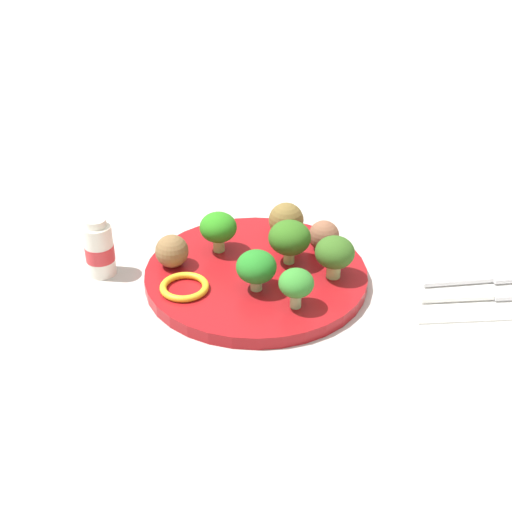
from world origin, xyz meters
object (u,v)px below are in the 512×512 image
object	(u,v)px
meatball_mid_right	(286,220)
knife	(485,296)
broccoli_floret_far_rim	(296,284)
fork	(475,279)
broccoli_floret_back_left	(335,253)
napkin	(473,291)
yogurt_bottle	(99,249)
plate	(256,275)
meatball_center	(172,251)
broccoli_floret_front_left	(252,267)
meatball_near_rim	(324,236)
broccoli_floret_mid_left	(290,238)
broccoli_floret_front_right	(218,228)
pepper_ring_front_right	(184,287)

from	to	relation	value
meatball_mid_right	knife	bearing A→B (deg)	-29.91
broccoli_floret_far_rim	fork	size ratio (longest dim) A/B	0.40
broccoli_floret_back_left	napkin	bearing A→B (deg)	-4.49
fork	yogurt_bottle	size ratio (longest dim) A/B	1.54
broccoli_floret_back_left	broccoli_floret_far_rim	bearing A→B (deg)	-128.48
plate	meatball_center	xyz separation A→B (m)	(-0.11, 0.01, 0.03)
plate	knife	xyz separation A→B (m)	(0.28, -0.05, -0.00)
plate	broccoli_floret_front_left	world-z (taller)	broccoli_floret_front_left
yogurt_bottle	meatball_near_rim	bearing A→B (deg)	6.19
napkin	knife	xyz separation A→B (m)	(0.01, -0.02, 0.00)
broccoli_floret_front_left	meatball_mid_right	distance (m)	0.14
plate	broccoli_floret_mid_left	distance (m)	0.06
broccoli_floret_far_rim	broccoli_floret_back_left	distance (m)	0.08
meatball_near_rim	fork	bearing A→B (deg)	-18.31
broccoli_floret_mid_left	knife	xyz separation A→B (m)	(0.23, -0.07, -0.04)
meatball_center	yogurt_bottle	world-z (taller)	yogurt_bottle
broccoli_floret_mid_left	broccoli_floret_far_rim	bearing A→B (deg)	-88.42
broccoli_floret_back_left	yogurt_bottle	size ratio (longest dim) A/B	0.69
broccoli_floret_front_right	meatball_mid_right	distance (m)	0.10
knife	fork	bearing A→B (deg)	92.66
plate	broccoli_floret_front_right	size ratio (longest dim) A/B	5.16
plate	broccoli_floret_far_rim	bearing A→B (deg)	-60.70
pepper_ring_front_right	fork	distance (m)	0.36
plate	meatball_mid_right	world-z (taller)	meatball_mid_right
plate	yogurt_bottle	bearing A→B (deg)	174.61
broccoli_floret_front_right	yogurt_bottle	xyz separation A→B (m)	(-0.15, -0.03, -0.01)
broccoli_floret_mid_left	yogurt_bottle	world-z (taller)	yogurt_bottle
plate	broccoli_floret_far_rim	distance (m)	0.10
meatball_mid_right	pepper_ring_front_right	bearing A→B (deg)	-134.20
broccoli_floret_front_right	fork	distance (m)	0.33
plate	broccoli_floret_mid_left	size ratio (longest dim) A/B	4.85
fork	knife	xyz separation A→B (m)	(0.00, -0.04, -0.00)
napkin	fork	bearing A→B (deg)	70.80
meatball_center	broccoli_floret_back_left	bearing A→B (deg)	-7.85
plate	knife	size ratio (longest dim) A/B	1.92
broccoli_floret_front_left	pepper_ring_front_right	xyz separation A→B (m)	(-0.08, -0.00, -0.03)
broccoli_floret_back_left	napkin	distance (m)	0.18
broccoli_floret_front_left	yogurt_bottle	distance (m)	0.20
meatball_mid_right	napkin	world-z (taller)	meatball_mid_right
broccoli_floret_far_rim	meatball_center	distance (m)	0.18
broccoli_floret_front_right	napkin	bearing A→B (deg)	-13.81
meatball_center	knife	world-z (taller)	meatball_center
pepper_ring_front_right	knife	distance (m)	0.36
broccoli_floret_mid_left	broccoli_floret_far_rim	size ratio (longest dim) A/B	1.18
broccoli_floret_back_left	pepper_ring_front_right	xyz separation A→B (m)	(-0.18, -0.03, -0.03)
broccoli_floret_mid_left	napkin	distance (m)	0.24
broccoli_floret_mid_left	fork	size ratio (longest dim) A/B	0.48
meatball_near_rim	broccoli_floret_back_left	bearing A→B (deg)	-84.68
broccoli_floret_mid_left	fork	bearing A→B (deg)	-7.05
broccoli_floret_mid_left	broccoli_floret_front_right	size ratio (longest dim) A/B	1.06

